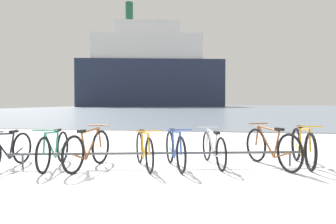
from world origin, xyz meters
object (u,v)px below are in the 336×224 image
Objects in this scene: bicycle_0 at (7,151)px; bicycle_4 at (175,150)px; bicycle_2 at (88,150)px; bicycle_7 at (303,147)px; bicycle_3 at (144,150)px; ferry_ship at (150,72)px; bicycle_1 at (54,150)px; bicycle_5 at (213,148)px; bicycle_6 at (271,148)px.

bicycle_4 is (3.23, 0.54, 0.01)m from bicycle_0.
bicycle_7 is (4.19, 0.93, 0.01)m from bicycle_2.
bicycle_3 is at bearing -171.39° from bicycle_4.
bicycle_7 is 0.04× the size of ferry_ship.
bicycle_1 is (0.87, 0.20, 0.01)m from bicycle_0.
ferry_ship is at bearing 102.94° from bicycle_5.
bicycle_6 is at bearing -76.27° from ferry_ship.
bicycle_5 is at bearing 12.75° from bicycle_0.
bicycle_1 is 0.70m from bicycle_2.
bicycle_5 is at bearing 18.54° from bicycle_3.
bicycle_2 is 3.61m from bicycle_6.
bicycle_2 is at bearing -78.82° from ferry_ship.
bicycle_0 is at bearing -171.75° from bicycle_2.
bicycle_6 is (5.11, 0.93, 0.03)m from bicycle_0.
bicycle_0 is at bearing -170.32° from bicycle_3.
bicycle_4 reaches higher than bicycle_3.
bicycle_1 is 2.38m from bicycle_4.
ferry_ship is at bearing 104.22° from bicycle_7.
bicycle_2 is 4.30m from bicycle_7.
bicycle_7 reaches higher than bicycle_4.
bicycle_4 is 2.61m from bicycle_7.
bicycle_6 is (1.14, 0.03, 0.03)m from bicycle_5.
ferry_ship is at bearing 103.73° from bicycle_6.
bicycle_1 reaches higher than bicycle_5.
bicycle_1 is 1.77m from bicycle_3.
bicycle_2 is 2.49m from bicycle_5.
bicycle_0 reaches higher than bicycle_5.
ferry_ship reaches higher than bicycle_4.
bicycle_4 is at bearing -168.28° from bicycle_6.
bicycle_6 is (2.48, 0.48, 0.03)m from bicycle_3.
bicycle_6 is 0.04× the size of ferry_ship.
bicycle_6 reaches higher than bicycle_1.
bicycle_0 is 81.53m from ferry_ship.
bicycle_1 is 81.49m from ferry_ship.
bicycle_5 is 1.14m from bicycle_6.
bicycle_2 is 1.00× the size of bicycle_5.
bicycle_3 reaches higher than bicycle_5.
bicycle_1 is 0.04× the size of ferry_ship.
bicycle_4 is at bearing 10.64° from bicycle_2.
bicycle_5 is at bearing 25.85° from bicycle_4.
bicycle_2 is 1.69m from bicycle_4.
bicycle_2 is at bearing -164.40° from bicycle_5.
bicycle_2 is 81.59m from ferry_ship.
bicycle_1 is at bearing 12.69° from bicycle_0.
bicycle_5 is at bearing 15.60° from bicycle_2.
bicycle_1 is 4.99m from bicycle_7.
bicycle_6 is at bearing 1.64° from bicycle_5.
bicycle_3 is 81.59m from ferry_ship.
bicycle_2 reaches higher than bicycle_0.
bicycle_7 reaches higher than bicycle_1.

